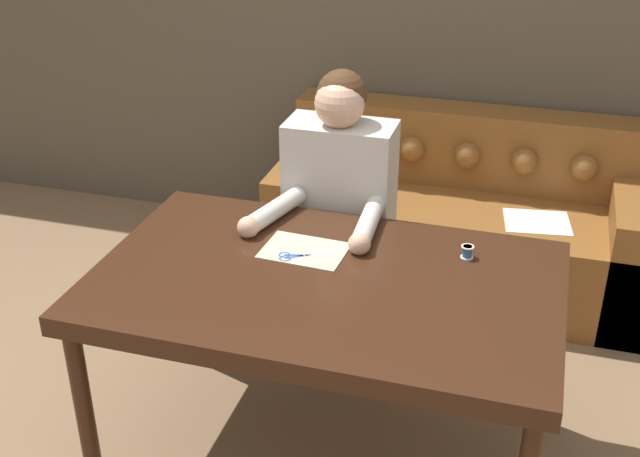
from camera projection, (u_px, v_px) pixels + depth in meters
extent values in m
cube|color=brown|center=(411.00, 1.00, 3.96)|extent=(8.00, 0.06, 2.60)
cube|color=#381E11|center=(326.00, 286.00, 2.66)|extent=(1.54, 0.95, 0.07)
cylinder|color=#381E11|center=(85.00, 416.00, 2.66)|extent=(0.06, 0.06, 0.70)
cylinder|color=#381E11|center=(191.00, 289.00, 3.37)|extent=(0.06, 0.06, 0.70)
cylinder|color=#381E11|center=(537.00, 346.00, 3.01)|extent=(0.06, 0.06, 0.70)
cube|color=brown|center=(456.00, 243.00, 3.99)|extent=(1.78, 0.78, 0.44)
cube|color=brown|center=(470.00, 146.00, 4.04)|extent=(1.78, 0.22, 0.39)
cube|color=brown|center=(305.00, 209.00, 4.16)|extent=(0.20, 0.78, 0.60)
cube|color=brown|center=(626.00, 251.00, 3.76)|extent=(0.20, 0.78, 0.60)
sphere|color=brown|center=(358.00, 143.00, 4.07)|extent=(0.13, 0.13, 0.13)
sphere|color=brown|center=(412.00, 149.00, 4.00)|extent=(0.13, 0.13, 0.13)
sphere|color=brown|center=(467.00, 155.00, 3.93)|extent=(0.13, 0.13, 0.13)
sphere|color=brown|center=(524.00, 161.00, 3.86)|extent=(0.13, 0.13, 0.13)
sphere|color=brown|center=(584.00, 168.00, 3.79)|extent=(0.13, 0.13, 0.13)
cube|color=white|center=(537.00, 222.00, 3.71)|extent=(0.33, 0.29, 0.00)
cylinder|color=#33281E|center=(338.00, 305.00, 3.45)|extent=(0.28, 0.28, 0.49)
cube|color=beige|center=(340.00, 192.00, 3.20)|extent=(0.43, 0.22, 0.58)
sphere|color=#DBAD8E|center=(340.00, 103.00, 3.01)|extent=(0.19, 0.19, 0.19)
sphere|color=#472D19|center=(342.00, 95.00, 3.02)|extent=(0.19, 0.19, 0.19)
cylinder|color=beige|center=(274.00, 210.00, 3.00)|extent=(0.15, 0.33, 0.07)
sphere|color=#DBAD8E|center=(248.00, 227.00, 2.88)|extent=(0.08, 0.08, 0.08)
cylinder|color=beige|center=(368.00, 223.00, 2.91)|extent=(0.09, 0.33, 0.07)
sphere|color=#DBAD8E|center=(359.00, 244.00, 2.77)|extent=(0.08, 0.08, 0.08)
cube|color=beige|center=(304.00, 250.00, 2.80)|extent=(0.30, 0.22, 0.00)
cube|color=silver|center=(319.00, 254.00, 2.77)|extent=(0.09, 0.07, 0.00)
cube|color=#2D569E|center=(295.00, 257.00, 2.75)|extent=(0.06, 0.05, 0.00)
torus|color=#2D569E|center=(285.00, 259.00, 2.74)|extent=(0.04, 0.04, 0.01)
cube|color=silver|center=(320.00, 256.00, 2.76)|extent=(0.11, 0.04, 0.00)
cube|color=#2D569E|center=(294.00, 256.00, 2.76)|extent=(0.07, 0.03, 0.00)
torus|color=#2D569E|center=(285.00, 255.00, 2.77)|extent=(0.04, 0.04, 0.01)
cylinder|color=silver|center=(304.00, 256.00, 2.76)|extent=(0.01, 0.01, 0.01)
cylinder|color=#3366B2|center=(467.00, 252.00, 2.75)|extent=(0.03, 0.03, 0.04)
cylinder|color=beige|center=(468.00, 247.00, 2.74)|extent=(0.04, 0.04, 0.00)
cylinder|color=beige|center=(467.00, 257.00, 2.75)|extent=(0.04, 0.04, 0.00)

